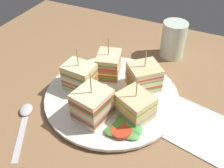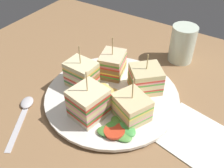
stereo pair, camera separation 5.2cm
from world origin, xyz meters
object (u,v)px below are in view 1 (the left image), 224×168
(plate, at_px, (112,96))
(sandwich_wedge_0, at_px, (92,105))
(sandwich_wedge_3, at_px, (108,64))
(spoon, at_px, (25,116))
(chip_pile, at_px, (105,91))
(drinking_glass, at_px, (173,42))
(sandwich_wedge_1, at_px, (135,105))
(sandwich_wedge_4, at_px, (80,77))
(sandwich_wedge_2, at_px, (144,77))
(napkin, at_px, (199,128))

(plate, bearing_deg, sandwich_wedge_0, -94.80)
(sandwich_wedge_3, distance_m, spoon, 0.22)
(chip_pile, bearing_deg, drinking_glass, 69.64)
(sandwich_wedge_1, height_order, spoon, sandwich_wedge_1)
(spoon, relative_size, drinking_glass, 1.40)
(sandwich_wedge_4, bearing_deg, sandwich_wedge_2, 29.33)
(sandwich_wedge_3, bearing_deg, sandwich_wedge_1, 32.11)
(sandwich_wedge_2, distance_m, spoon, 0.27)
(sandwich_wedge_4, height_order, chip_pile, sandwich_wedge_4)
(sandwich_wedge_0, distance_m, sandwich_wedge_4, 0.10)
(sandwich_wedge_4, relative_size, drinking_glass, 1.07)
(sandwich_wedge_4, distance_m, spoon, 0.14)
(sandwich_wedge_3, relative_size, sandwich_wedge_4, 0.97)
(sandwich_wedge_0, relative_size, chip_pile, 1.42)
(sandwich_wedge_3, xyz_separation_m, sandwich_wedge_4, (-0.04, -0.07, 0.00))
(sandwich_wedge_3, xyz_separation_m, spoon, (-0.10, -0.20, -0.04))
(sandwich_wedge_0, distance_m, sandwich_wedge_3, 0.15)
(sandwich_wedge_1, bearing_deg, sandwich_wedge_0, 54.17)
(sandwich_wedge_4, bearing_deg, drinking_glass, 61.10)
(sandwich_wedge_3, distance_m, sandwich_wedge_4, 0.08)
(chip_pile, bearing_deg, sandwich_wedge_3, 109.65)
(sandwich_wedge_3, bearing_deg, sandwich_wedge_4, -41.09)
(plate, relative_size, chip_pile, 3.86)
(chip_pile, xyz_separation_m, drinking_glass, (0.09, 0.24, 0.02))
(sandwich_wedge_4, distance_m, napkin, 0.27)
(sandwich_wedge_3, bearing_deg, napkin, 58.03)
(sandwich_wedge_3, bearing_deg, chip_pile, 4.81)
(plate, distance_m, sandwich_wedge_3, 0.08)
(sandwich_wedge_3, bearing_deg, spoon, -41.61)
(plate, xyz_separation_m, sandwich_wedge_1, (0.07, -0.04, 0.03))
(sandwich_wedge_1, bearing_deg, sandwich_wedge_3, -17.72)
(napkin, bearing_deg, drinking_glass, 117.40)
(chip_pile, height_order, drinking_glass, drinking_glass)
(sandwich_wedge_4, bearing_deg, sandwich_wedge_3, 66.88)
(sandwich_wedge_2, relative_size, spoon, 0.68)
(napkin, relative_size, drinking_glass, 1.44)
(sandwich_wedge_3, height_order, spoon, sandwich_wedge_3)
(plate, height_order, chip_pile, chip_pile)
(sandwich_wedge_1, relative_size, napkin, 0.69)
(drinking_glass, bearing_deg, sandwich_wedge_4, -122.02)
(sandwich_wedge_1, bearing_deg, sandwich_wedge_2, -55.26)
(sandwich_wedge_1, relative_size, spoon, 0.71)
(sandwich_wedge_0, bearing_deg, spoon, 123.12)
(spoon, bearing_deg, drinking_glass, -60.43)
(plate, xyz_separation_m, spoon, (-0.14, -0.13, -0.00))
(plate, distance_m, chip_pile, 0.02)
(spoon, bearing_deg, chip_pile, -74.73)
(sandwich_wedge_0, height_order, sandwich_wedge_4, sandwich_wedge_0)
(sandwich_wedge_4, bearing_deg, plate, 8.99)
(sandwich_wedge_0, xyz_separation_m, napkin, (0.20, 0.07, -0.04))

